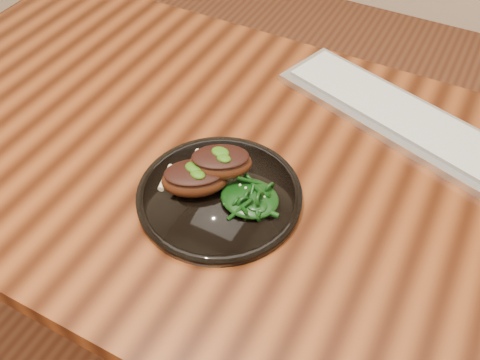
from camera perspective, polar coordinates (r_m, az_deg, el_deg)
name	(u,v)px	position (r m, az deg, el deg)	size (l,w,h in m)	color
desk	(264,200)	(1.00, 2.59, -2.18)	(1.60, 0.80, 0.75)	black
plate	(219,195)	(0.88, -2.22, -1.65)	(0.27, 0.27, 0.02)	black
lamb_chop_front	(194,178)	(0.87, -4.88, 0.20)	(0.13, 0.12, 0.05)	#3D1A0B
lamb_chop_back	(220,162)	(0.87, -2.14, 1.92)	(0.12, 0.11, 0.05)	#3D1A0B
herb_smear	(219,162)	(0.92, -2.30, 1.89)	(0.08, 0.05, 0.01)	#194307
greens_heap	(250,196)	(0.85, 1.05, -1.67)	(0.10, 0.09, 0.04)	black
keyboard	(394,114)	(1.07, 16.12, 6.80)	(0.49, 0.28, 0.02)	silver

